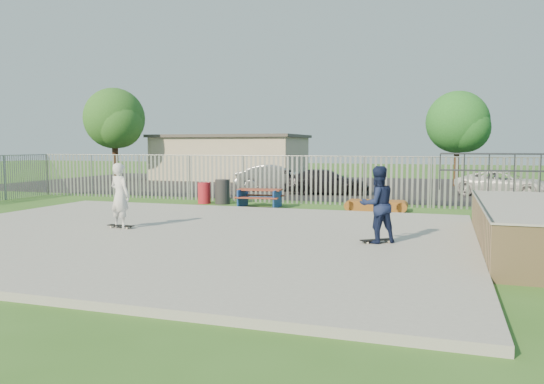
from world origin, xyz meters
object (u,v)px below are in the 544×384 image
(tree_left, at_px, (114,119))
(picnic_table, at_px, (260,198))
(funbox, at_px, (376,206))
(skater_white, at_px, (120,196))
(car_white, at_px, (504,184))
(skater_navy, at_px, (377,205))
(car_silver, at_px, (275,178))
(tree_mid, at_px, (458,122))
(car_dark, at_px, (327,182))
(trash_bin_red, at_px, (204,193))
(trash_bin_grey, at_px, (222,192))

(tree_left, bearing_deg, picnic_table, -38.30)
(funbox, bearing_deg, skater_white, -131.18)
(car_white, height_order, skater_white, skater_white)
(picnic_table, distance_m, skater_navy, 9.05)
(car_silver, relative_size, skater_white, 2.33)
(funbox, xyz_separation_m, car_white, (5.11, 7.48, 0.43))
(picnic_table, height_order, skater_white, skater_white)
(tree_mid, xyz_separation_m, skater_white, (-9.17, -20.95, -2.76))
(car_dark, bearing_deg, trash_bin_red, 132.76)
(tree_left, bearing_deg, skater_white, -55.17)
(tree_left, height_order, skater_navy, tree_left)
(trash_bin_grey, height_order, car_silver, car_silver)
(car_white, distance_m, skater_white, 18.65)
(car_dark, bearing_deg, tree_left, 59.70)
(car_silver, bearing_deg, tree_mid, -69.28)
(car_dark, relative_size, skater_white, 2.35)
(trash_bin_red, xyz_separation_m, tree_mid, (10.24, 13.30, 3.37))
(car_white, bearing_deg, trash_bin_red, 138.91)
(picnic_table, bearing_deg, trash_bin_red, 164.99)
(tree_mid, distance_m, skater_navy, 21.30)
(picnic_table, relative_size, car_dark, 0.43)
(picnic_table, distance_m, car_dark, 6.30)
(car_silver, bearing_deg, tree_left, 57.50)
(funbox, height_order, car_white, car_white)
(car_dark, bearing_deg, car_white, -90.68)
(funbox, xyz_separation_m, skater_navy, (0.93, -7.48, 0.86))
(trash_bin_grey, bearing_deg, car_dark, 59.83)
(skater_white, bearing_deg, tree_left, -39.65)
(picnic_table, relative_size, car_silver, 0.43)
(tree_mid, relative_size, skater_navy, 3.14)
(funbox, relative_size, tree_left, 0.31)
(funbox, height_order, skater_white, skater_white)
(funbox, bearing_deg, trash_bin_red, 176.50)
(funbox, relative_size, car_silver, 0.46)
(trash_bin_red, relative_size, skater_white, 0.49)
(tree_mid, bearing_deg, skater_navy, -95.77)
(car_dark, relative_size, tree_left, 0.67)
(funbox, distance_m, trash_bin_red, 7.19)
(tree_left, bearing_deg, car_dark, -18.56)
(car_silver, distance_m, tree_mid, 11.75)
(car_dark, height_order, tree_mid, tree_mid)
(picnic_table, xyz_separation_m, trash_bin_grey, (-1.87, 0.60, 0.14))
(picnic_table, xyz_separation_m, funbox, (4.52, 0.28, -0.18))
(trash_bin_red, relative_size, car_dark, 0.21)
(trash_bin_red, relative_size, car_white, 0.20)
(picnic_table, distance_m, tree_left, 18.94)
(picnic_table, xyz_separation_m, tree_left, (-14.54, 11.49, 3.89))
(car_silver, xyz_separation_m, car_white, (11.32, 0.47, -0.09))
(car_white, height_order, skater_navy, skater_navy)
(picnic_table, height_order, car_silver, car_silver)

